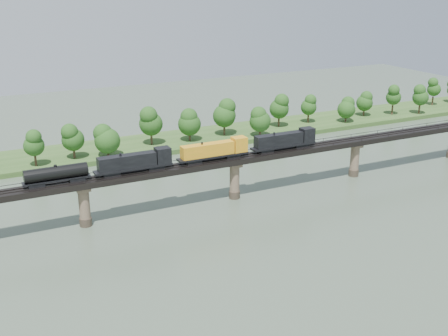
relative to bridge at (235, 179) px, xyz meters
name	(u,v)px	position (x,y,z in m)	size (l,w,h in m)	color
ground	(295,243)	(0.00, -30.00, -5.46)	(400.00, 400.00, 0.00)	#3D4D3D
far_bank	(163,143)	(0.00, 55.00, -4.66)	(300.00, 24.00, 1.60)	#2E4F1F
bridge	(235,179)	(0.00, 0.00, 0.00)	(236.00, 30.00, 11.50)	#473A2D
bridge_superstructure	(235,156)	(0.00, 0.00, 6.33)	(220.00, 4.90, 0.75)	black
far_treeline	(144,127)	(-8.21, 50.52, 3.37)	(289.06, 17.54, 13.60)	#382619
freight_train	(188,155)	(-13.18, 0.00, 8.60)	(77.82, 3.03, 5.36)	black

